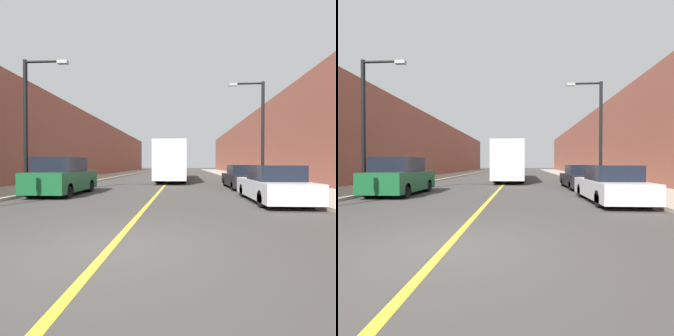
# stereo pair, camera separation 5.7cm
# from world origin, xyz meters

# --- Properties ---
(ground_plane) EXTENTS (200.00, 200.00, 0.00)m
(ground_plane) POSITION_xyz_m (0.00, 0.00, 0.00)
(ground_plane) COLOR #3F3D3A
(sidewalk_left) EXTENTS (3.86, 72.00, 0.12)m
(sidewalk_left) POSITION_xyz_m (-8.04, 30.00, 0.06)
(sidewalk_left) COLOR #A89E8C
(sidewalk_left) RESTS_ON ground
(sidewalk_right) EXTENTS (3.86, 72.00, 0.12)m
(sidewalk_right) POSITION_xyz_m (8.04, 30.00, 0.06)
(sidewalk_right) COLOR #A89E8C
(sidewalk_right) RESTS_ON ground
(building_row_left) EXTENTS (4.00, 72.00, 7.62)m
(building_row_left) POSITION_xyz_m (-11.97, 30.00, 3.81)
(building_row_left) COLOR brown
(building_row_left) RESTS_ON ground
(building_row_right) EXTENTS (4.00, 72.00, 7.95)m
(building_row_right) POSITION_xyz_m (11.97, 30.00, 3.98)
(building_row_right) COLOR brown
(building_row_right) RESTS_ON ground
(road_center_line) EXTENTS (0.16, 72.00, 0.01)m
(road_center_line) POSITION_xyz_m (0.00, 30.00, 0.00)
(road_center_line) COLOR gold
(road_center_line) RESTS_ON ground
(bus) EXTENTS (2.48, 12.78, 3.35)m
(bus) POSITION_xyz_m (0.33, 20.23, 1.80)
(bus) COLOR silver
(bus) RESTS_ON ground
(parked_suv_left) EXTENTS (2.02, 4.46, 1.88)m
(parked_suv_left) POSITION_xyz_m (-4.75, 8.13, 0.87)
(parked_suv_left) COLOR #145128
(parked_suv_left) RESTS_ON ground
(car_right_near) EXTENTS (1.89, 4.74, 1.49)m
(car_right_near) POSITION_xyz_m (4.96, 6.08, 0.67)
(car_right_near) COLOR silver
(car_right_near) RESTS_ON ground
(car_right_mid) EXTENTS (1.76, 4.75, 1.49)m
(car_right_mid) POSITION_xyz_m (5.02, 12.11, 0.67)
(car_right_mid) COLOR black
(car_right_mid) RESTS_ON ground
(street_lamp_left) EXTENTS (2.24, 0.24, 6.52)m
(street_lamp_left) POSITION_xyz_m (-6.21, 7.76, 3.86)
(street_lamp_left) COLOR black
(street_lamp_left) RESTS_ON sidewalk_left
(street_lamp_right) EXTENTS (2.24, 0.24, 6.66)m
(street_lamp_right) POSITION_xyz_m (6.21, 12.36, 3.93)
(street_lamp_right) COLOR black
(street_lamp_right) RESTS_ON sidewalk_right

